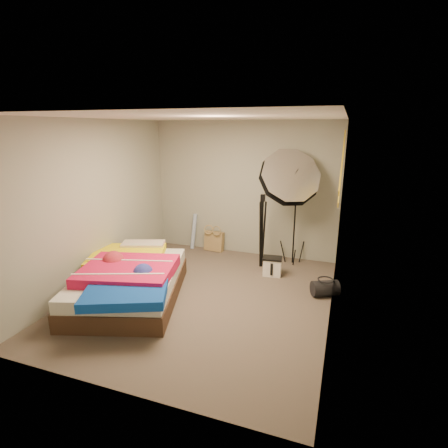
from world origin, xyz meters
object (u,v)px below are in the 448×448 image
at_px(wrapping_roll, 194,231).
at_px(camera_case, 272,267).
at_px(camera_tripod, 262,226).
at_px(photo_umbrella, 289,179).
at_px(duffel_bag, 325,288).
at_px(tote_bag, 214,241).
at_px(bed, 129,280).

xyz_separation_m(wrapping_roll, camera_case, (1.78, -0.81, -0.21)).
bearing_deg(camera_tripod, wrapping_roll, 161.98).
relative_size(photo_umbrella, camera_tripod, 1.67).
bearing_deg(camera_case, duffel_bag, -34.00).
xyz_separation_m(tote_bag, duffel_bag, (2.22, -1.28, -0.08)).
relative_size(tote_bag, camera_case, 1.34).
bearing_deg(tote_bag, bed, -93.95).
bearing_deg(bed, camera_case, 40.21).
xyz_separation_m(wrapping_roll, photo_umbrella, (1.90, -0.32, 1.19)).
relative_size(camera_case, duffel_bag, 0.76).
xyz_separation_m(bed, photo_umbrella, (1.88, 1.96, 1.26)).
bearing_deg(bed, duffel_bag, 21.03).
bearing_deg(wrapping_roll, duffel_bag, -25.67).
relative_size(tote_bag, duffel_bag, 1.02).
bearing_deg(camera_case, camera_tripod, 124.56).
xyz_separation_m(photo_umbrella, camera_tripod, (-0.39, -0.17, -0.81)).
distance_m(bed, camera_tripod, 2.37).
relative_size(wrapping_roll, photo_umbrella, 0.33).
xyz_separation_m(tote_bag, bed, (-0.41, -2.29, 0.09)).
relative_size(camera_case, bed, 0.13).
bearing_deg(camera_case, bed, -145.57).
bearing_deg(tote_bag, duffel_bag, -23.70).
distance_m(bed, photo_umbrella, 2.99).
bearing_deg(photo_umbrella, bed, -133.69).
bearing_deg(duffel_bag, camera_case, 125.68).
bearing_deg(photo_umbrella, duffel_bag, -51.77).
distance_m(photo_umbrella, camera_tripod, 0.91).
relative_size(wrapping_roll, camera_case, 2.44).
height_order(tote_bag, camera_case, tote_bag).
xyz_separation_m(wrapping_roll, camera_tripod, (1.51, -0.49, 0.39)).
bearing_deg(camera_tripod, duffel_bag, -34.45).
xyz_separation_m(duffel_bag, camera_tripod, (-1.14, 0.78, 0.62)).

